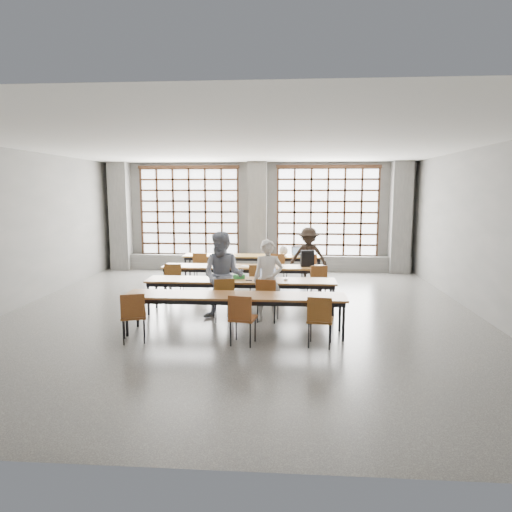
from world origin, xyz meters
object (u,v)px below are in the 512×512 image
(desk_row_d, at_px, (235,298))
(chair_back_right, at_px, (309,266))
(student_female, at_px, (223,276))
(student_back, at_px, (308,256))
(chair_front_left, at_px, (224,295))
(red_pouch, at_px, (133,313))
(laptop_front, at_px, (267,276))
(chair_near_left, at_px, (133,312))
(desk_row_a, at_px, (252,257))
(desk_row_b, at_px, (243,268))
(plastic_bag, at_px, (283,250))
(backpack, at_px, (307,258))
(chair_mid_right, at_px, (317,279))
(phone, at_px, (249,280))
(chair_near_right, at_px, (320,316))
(laptop_back, at_px, (298,253))
(chair_mid_centre, at_px, (257,279))
(mouse, at_px, (286,279))
(chair_near_mid, at_px, (242,315))
(chair_back_mid, at_px, (279,266))
(chair_back_left, at_px, (201,265))
(green_box, at_px, (239,277))
(desk_row_c, at_px, (241,283))
(chair_front_right, at_px, (267,296))
(student_male, at_px, (268,280))
(chair_mid_left, at_px, (174,277))

(desk_row_d, height_order, chair_back_right, chair_back_right)
(student_female, xyz_separation_m, student_back, (1.85, 3.65, -0.10))
(chair_front_left, relative_size, red_pouch, 4.40)
(laptop_front, bearing_deg, chair_near_left, -135.51)
(red_pouch, bearing_deg, desk_row_a, 74.01)
(desk_row_b, height_order, plastic_bag, plastic_bag)
(student_female, height_order, student_back, student_female)
(student_female, bearing_deg, backpack, 60.19)
(chair_mid_right, bearing_deg, student_female, -140.73)
(laptop_front, xyz_separation_m, phone, (-0.38, -0.21, -0.05))
(chair_back_right, xyz_separation_m, chair_near_right, (-0.03, -5.07, 0.00))
(desk_row_b, bearing_deg, chair_mid_right, -19.06)
(chair_mid_right, distance_m, laptop_back, 2.68)
(chair_mid_centre, distance_m, mouse, 1.34)
(chair_mid_centre, xyz_separation_m, chair_mid_right, (1.41, 0.00, 0.00))
(chair_near_mid, distance_m, plastic_bag, 5.79)
(desk_row_d, height_order, chair_back_mid, chair_back_mid)
(chair_back_left, height_order, laptop_front, laptop_front)
(desk_row_d, xyz_separation_m, chair_back_mid, (0.69, 4.44, -0.13))
(chair_near_left, distance_m, red_pouch, 0.09)
(chair_back_right, height_order, laptop_front, laptop_front)
(chair_back_mid, relative_size, student_female, 0.49)
(green_box, bearing_deg, desk_row_d, -86.40)
(chair_back_left, relative_size, student_back, 0.55)
(desk_row_c, bearing_deg, laptop_front, 11.17)
(plastic_bag, bearing_deg, chair_front_right, -93.52)
(chair_front_left, xyz_separation_m, student_back, (1.83, 3.78, 0.26))
(chair_back_left, distance_m, laptop_front, 3.55)
(mouse, bearing_deg, chair_near_mid, -109.57)
(chair_near_left, xyz_separation_m, red_pouch, (-0.02, 0.08, -0.04))
(desk_row_b, bearing_deg, green_box, -87.14)
(chair_back_left, bearing_deg, laptop_back, 15.08)
(desk_row_d, height_order, chair_front_right, chair_front_right)
(desk_row_a, height_order, chair_back_right, chair_back_right)
(chair_near_mid, relative_size, student_male, 0.54)
(desk_row_c, bearing_deg, chair_mid_centre, 76.26)
(phone, bearing_deg, desk_row_c, 150.95)
(chair_front_right, relative_size, student_female, 0.49)
(chair_mid_centre, bearing_deg, desk_row_d, -95.18)
(chair_mid_centre, distance_m, chair_front_left, 1.83)
(chair_mid_centre, relative_size, laptop_front, 2.28)
(desk_row_d, bearing_deg, desk_row_c, 91.78)
(student_female, bearing_deg, mouse, 28.74)
(chair_mid_right, bearing_deg, green_box, -149.00)
(chair_near_right, relative_size, phone, 6.77)
(chair_back_left, distance_m, chair_mid_left, 1.93)
(student_female, xyz_separation_m, mouse, (1.25, 0.48, -0.14))
(desk_row_b, xyz_separation_m, red_pouch, (-1.52, -3.71, -0.16))
(chair_front_left, bearing_deg, chair_mid_right, 41.69)
(chair_mid_left, bearing_deg, chair_mid_right, 0.03)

